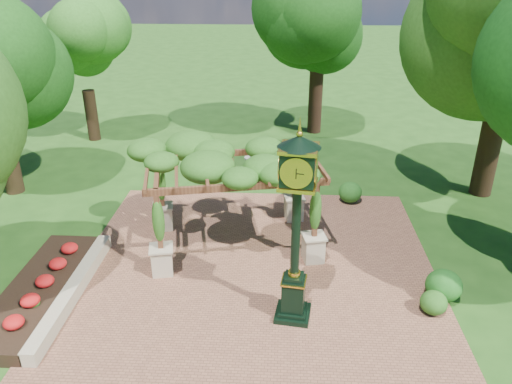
{
  "coord_description": "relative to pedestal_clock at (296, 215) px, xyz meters",
  "views": [
    {
      "loc": [
        0.69,
        -9.75,
        7.94
      ],
      "look_at": [
        0.0,
        2.5,
        2.2
      ],
      "focal_mm": 35.0,
      "sensor_mm": 36.0,
      "label": 1
    }
  ],
  "objects": [
    {
      "name": "ground",
      "position": [
        -1.03,
        -0.04,
        -2.82
      ],
      "size": [
        120.0,
        120.0,
        0.0
      ],
      "primitive_type": "plane",
      "color": "#1E4714",
      "rests_on": "ground"
    },
    {
      "name": "brick_plaza",
      "position": [
        -1.03,
        0.96,
        -2.8
      ],
      "size": [
        10.0,
        12.0,
        0.04
      ],
      "primitive_type": "cube",
      "color": "brown",
      "rests_on": "ground"
    },
    {
      "name": "border_wall",
      "position": [
        -5.63,
        0.46,
        -2.62
      ],
      "size": [
        0.35,
        5.0,
        0.4
      ],
      "primitive_type": "cube",
      "color": "#C6B793",
      "rests_on": "ground"
    },
    {
      "name": "flower_bed",
      "position": [
        -6.53,
        0.46,
        -2.64
      ],
      "size": [
        1.5,
        5.0,
        0.36
      ],
      "primitive_type": "cube",
      "color": "red",
      "rests_on": "ground"
    },
    {
      "name": "pedestal_clock",
      "position": [
        0.0,
        0.0,
        0.0
      ],
      "size": [
        1.05,
        1.05,
        4.72
      ],
      "rotation": [
        0.0,
        0.0,
        -0.14
      ],
      "color": "black",
      "rests_on": "brick_plaza"
    },
    {
      "name": "pergola",
      "position": [
        -1.75,
        3.35,
        -0.25
      ],
      "size": [
        5.49,
        4.05,
        3.12
      ],
      "rotation": [
        0.0,
        0.0,
        0.21
      ],
      "color": "#BBAB8B",
      "rests_on": "brick_plaza"
    },
    {
      "name": "sundial",
      "position": [
        -1.49,
        7.84,
        -2.33
      ],
      "size": [
        0.82,
        0.82,
        1.13
      ],
      "rotation": [
        0.0,
        0.0,
        0.4
      ],
      "color": "gray",
      "rests_on": "ground"
    },
    {
      "name": "shrub_front",
      "position": [
        3.43,
        0.31,
        -2.49
      ],
      "size": [
        0.73,
        0.73,
        0.59
      ],
      "primitive_type": "ellipsoid",
      "rotation": [
        0.0,
        0.0,
        -0.11
      ],
      "color": "#265719",
      "rests_on": "brick_plaza"
    },
    {
      "name": "shrub_mid",
      "position": [
        3.82,
        0.88,
        -2.37
      ],
      "size": [
        1.12,
        1.12,
        0.82
      ],
      "primitive_type": "ellipsoid",
      "rotation": [
        0.0,
        0.0,
        0.26
      ],
      "color": "#1B5518",
      "rests_on": "brick_plaza"
    },
    {
      "name": "shrub_back",
      "position": [
        2.1,
        6.45,
        -2.41
      ],
      "size": [
        0.83,
        0.83,
        0.74
      ],
      "primitive_type": "ellipsoid",
      "rotation": [
        0.0,
        0.0,
        -0.01
      ],
      "color": "#205619",
      "rests_on": "brick_plaza"
    },
    {
      "name": "tree_west_far",
      "position": [
        -9.46,
        12.77,
        1.41
      ],
      "size": [
        3.25,
        3.25,
        6.18
      ],
      "color": "black",
      "rests_on": "ground"
    },
    {
      "name": "tree_north",
      "position": [
        1.22,
        14.55,
        2.61
      ],
      "size": [
        4.21,
        4.21,
        7.93
      ],
      "color": "black",
      "rests_on": "ground"
    }
  ]
}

